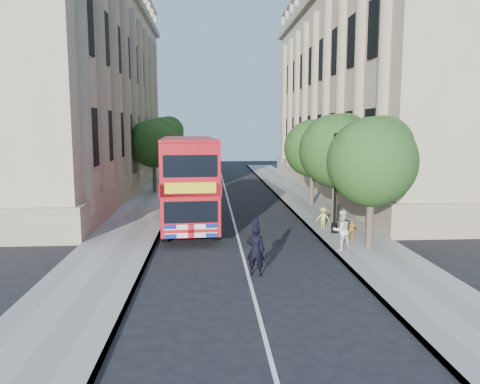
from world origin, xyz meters
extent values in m
plane|color=black|center=(0.00, 0.00, 0.00)|extent=(120.00, 120.00, 0.00)
cube|color=gray|center=(5.75, 10.00, 0.06)|extent=(3.50, 80.00, 0.12)
cube|color=gray|center=(-5.75, 10.00, 0.06)|extent=(3.50, 80.00, 0.12)
cube|color=tan|center=(13.80, 24.00, 9.00)|extent=(12.00, 38.00, 18.00)
cube|color=tan|center=(-13.80, 24.00, 9.00)|extent=(12.00, 38.00, 18.00)
cylinder|color=#473828|center=(5.80, 3.00, 1.43)|extent=(0.32, 0.32, 2.86)
sphere|color=#244416|center=(5.80, 3.00, 4.03)|extent=(4.00, 4.00, 4.00)
sphere|color=#244416|center=(6.40, 3.40, 4.68)|extent=(2.80, 2.80, 2.80)
sphere|color=#244416|center=(5.30, 2.70, 4.55)|extent=(2.60, 2.60, 2.60)
cylinder|color=#473828|center=(5.80, 9.00, 1.50)|extent=(0.32, 0.32, 2.99)
sphere|color=#244416|center=(5.80, 9.00, 4.22)|extent=(4.20, 4.20, 4.20)
sphere|color=#244416|center=(6.40, 9.40, 4.90)|extent=(2.94, 2.94, 2.94)
sphere|color=#244416|center=(5.30, 8.70, 4.76)|extent=(2.73, 2.73, 2.73)
cylinder|color=#473828|center=(5.80, 15.00, 1.45)|extent=(0.32, 0.32, 2.90)
sphere|color=#244416|center=(5.80, 15.00, 4.09)|extent=(4.00, 4.00, 4.00)
sphere|color=#244416|center=(6.40, 15.40, 4.75)|extent=(2.80, 2.80, 2.80)
sphere|color=#244416|center=(5.30, 14.70, 4.62)|extent=(2.60, 2.60, 2.60)
cylinder|color=#473828|center=(-6.00, 22.00, 1.50)|extent=(0.32, 0.32, 2.99)
sphere|color=#244416|center=(-6.00, 22.00, 4.22)|extent=(4.00, 4.00, 4.00)
sphere|color=#244416|center=(-5.40, 22.40, 4.90)|extent=(2.80, 2.80, 2.80)
sphere|color=#244416|center=(-6.50, 21.70, 4.76)|extent=(2.60, 2.60, 2.60)
cylinder|color=#473828|center=(-6.00, 30.00, 1.58)|extent=(0.32, 0.32, 3.17)
sphere|color=#244416|center=(-6.00, 30.00, 4.46)|extent=(4.20, 4.20, 4.20)
sphere|color=#244416|center=(-5.40, 30.40, 5.18)|extent=(2.94, 2.94, 2.94)
sphere|color=#244416|center=(-6.50, 29.70, 5.04)|extent=(2.73, 2.73, 2.73)
cylinder|color=black|center=(5.00, 6.00, 0.37)|extent=(0.30, 0.30, 0.50)
cylinder|color=black|center=(5.00, 6.00, 2.62)|extent=(0.14, 0.14, 5.00)
sphere|color=black|center=(5.00, 6.00, 5.12)|extent=(0.32, 0.32, 0.32)
cube|color=#AB0B12|center=(-2.60, 9.00, 2.68)|extent=(3.39, 10.66, 4.37)
cube|color=black|center=(-2.60, 9.00, 1.72)|extent=(3.41, 10.00, 1.00)
cube|color=black|center=(-2.60, 9.00, 3.82)|extent=(3.41, 10.00, 1.00)
cube|color=yellow|center=(-2.28, 3.75, 2.82)|extent=(2.32, 0.22, 0.50)
cylinder|color=black|center=(-3.63, 5.22, 0.55)|extent=(0.38, 1.12, 1.11)
cylinder|color=black|center=(-1.13, 5.37, 0.55)|extent=(0.38, 1.12, 1.11)
cylinder|color=black|center=(-4.06, 12.40, 0.55)|extent=(0.38, 1.12, 1.11)
cylinder|color=black|center=(-1.56, 12.55, 0.55)|extent=(0.38, 1.12, 1.11)
cube|color=black|center=(-2.66, 9.64, 1.30)|extent=(2.09, 1.91, 2.03)
cube|color=black|center=(-2.74, 8.83, 1.55)|extent=(1.74, 0.26, 0.68)
cube|color=black|center=(-2.46, 11.76, 1.50)|extent=(2.22, 3.26, 2.42)
cube|color=black|center=(-2.51, 11.18, 0.34)|extent=(2.17, 4.78, 0.24)
cylinder|color=black|center=(-3.53, 9.63, 0.39)|extent=(0.29, 0.79, 0.77)
cylinder|color=black|center=(-1.80, 9.47, 0.39)|extent=(0.29, 0.79, 0.77)
cylinder|color=black|center=(-3.23, 12.80, 0.39)|extent=(0.29, 0.79, 0.77)
cylinder|color=black|center=(-1.50, 12.64, 0.39)|extent=(0.29, 0.79, 0.77)
imported|color=black|center=(0.28, -0.33, 0.97)|extent=(0.82, 0.67, 1.94)
imported|color=silver|center=(4.40, 2.62, 1.02)|extent=(1.04, 0.90, 1.81)
imported|color=gold|center=(5.45, 4.45, 0.63)|extent=(0.64, 0.39, 1.02)
imported|color=#CECA46|center=(4.70, 7.17, 0.69)|extent=(0.81, 0.57, 1.14)
camera|label=1|loc=(-1.44, -17.32, 5.54)|focal=35.00mm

